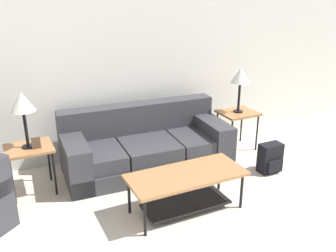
# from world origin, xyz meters

# --- Properties ---
(wall_back) EXTENTS (9.16, 0.06, 2.60)m
(wall_back) POSITION_xyz_m (0.00, 4.24, 1.30)
(wall_back) COLOR silver
(wall_back) RESTS_ON ground_plane
(couch) EXTENTS (2.26, 1.11, 0.82)m
(couch) POSITION_xyz_m (-0.23, 3.59, 0.29)
(couch) COLOR #38383D
(couch) RESTS_ON ground_plane
(coffee_table) EXTENTS (1.28, 0.57, 0.46)m
(coffee_table) POSITION_xyz_m (-0.25, 2.39, 0.34)
(coffee_table) COLOR #A87042
(coffee_table) RESTS_ON ground_plane
(side_table_left) EXTENTS (0.54, 0.47, 0.59)m
(side_table_left) POSITION_xyz_m (-1.72, 3.55, 0.52)
(side_table_left) COLOR #A87042
(side_table_left) RESTS_ON ground_plane
(side_table_right) EXTENTS (0.54, 0.47, 0.59)m
(side_table_right) POSITION_xyz_m (1.25, 3.55, 0.52)
(side_table_right) COLOR #A87042
(side_table_right) RESTS_ON ground_plane
(table_lamp_left) EXTENTS (0.28, 0.28, 0.66)m
(table_lamp_left) POSITION_xyz_m (-1.72, 3.55, 1.12)
(table_lamp_left) COLOR black
(table_lamp_left) RESTS_ON side_table_left
(table_lamp_right) EXTENTS (0.28, 0.28, 0.66)m
(table_lamp_right) POSITION_xyz_m (1.25, 3.55, 1.12)
(table_lamp_right) COLOR black
(table_lamp_right) RESTS_ON side_table_right
(backpack) EXTENTS (0.30, 0.25, 0.40)m
(backpack) POSITION_xyz_m (1.21, 2.71, 0.19)
(backpack) COLOR black
(backpack) RESTS_ON ground_plane
(picture_frame) EXTENTS (0.10, 0.04, 0.13)m
(picture_frame) POSITION_xyz_m (-1.63, 3.48, 0.65)
(picture_frame) COLOR #4C3828
(picture_frame) RESTS_ON side_table_left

